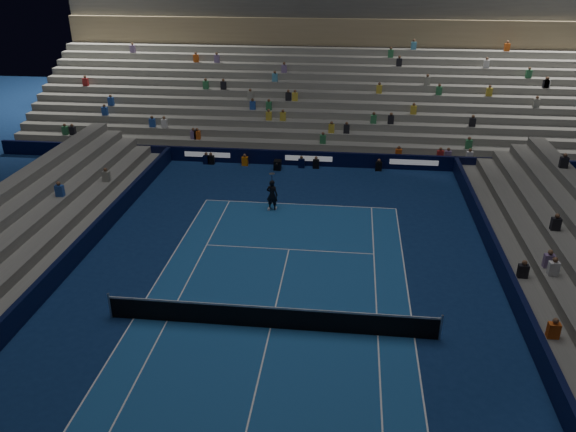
{
  "coord_description": "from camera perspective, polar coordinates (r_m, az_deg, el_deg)",
  "views": [
    {
      "loc": [
        2.7,
        -17.76,
        13.2
      ],
      "look_at": [
        0.0,
        6.0,
        2.0
      ],
      "focal_mm": 35.26,
      "sensor_mm": 36.0,
      "label": 1
    }
  ],
  "objects": [
    {
      "name": "ground",
      "position": [
        22.29,
        -1.78,
        -11.23
      ],
      "size": [
        90.0,
        90.0,
        0.0
      ],
      "primitive_type": "plane",
      "color": "navy",
      "rests_on": "ground"
    },
    {
      "name": "court_surface",
      "position": [
        22.29,
        -1.78,
        -11.22
      ],
      "size": [
        10.97,
        23.77,
        0.01
      ],
      "primitive_type": "cube",
      "color": "#194D8E",
      "rests_on": "ground"
    },
    {
      "name": "sponsor_barrier_far",
      "position": [
        38.51,
        2.11,
        5.83
      ],
      "size": [
        44.0,
        0.25,
        1.0
      ],
      "primitive_type": "cube",
      "color": "black",
      "rests_on": "ground"
    },
    {
      "name": "sponsor_barrier_east",
      "position": [
        22.92,
        23.46,
        -10.95
      ],
      "size": [
        0.25,
        37.0,
        1.0
      ],
      "primitive_type": "cube",
      "color": "black",
      "rests_on": "ground"
    },
    {
      "name": "sponsor_barrier_west",
      "position": [
        25.11,
        -24.5,
        -7.83
      ],
      "size": [
        0.25,
        37.0,
        1.0
      ],
      "primitive_type": "cube",
      "color": "black",
      "rests_on": "ground"
    },
    {
      "name": "grandstand_main",
      "position": [
        46.78,
        3.11,
        12.94
      ],
      "size": [
        44.0,
        15.2,
        11.2
      ],
      "color": "slate",
      "rests_on": "ground"
    },
    {
      "name": "tennis_net",
      "position": [
        21.99,
        -1.8,
        -10.17
      ],
      "size": [
        12.9,
        0.1,
        1.1
      ],
      "color": "#B2B2B7",
      "rests_on": "ground"
    },
    {
      "name": "tennis_player",
      "position": [
        31.57,
        -1.61,
        2.14
      ],
      "size": [
        0.73,
        0.56,
        1.77
      ],
      "primitive_type": "imported",
      "rotation": [
        0.0,
        0.0,
        2.92
      ],
      "color": "black",
      "rests_on": "ground"
    },
    {
      "name": "broadcast_camera",
      "position": [
        37.8,
        -1.06,
        5.18
      ],
      "size": [
        0.48,
        0.93,
        0.63
      ],
      "color": "black",
      "rests_on": "ground"
    }
  ]
}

